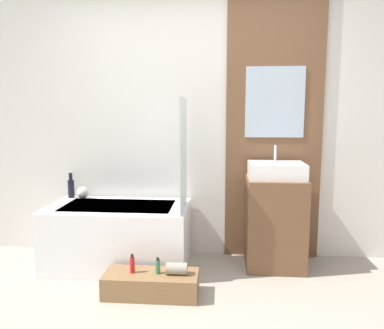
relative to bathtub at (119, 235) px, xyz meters
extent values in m
cube|color=silver|center=(0.62, 0.41, 1.01)|extent=(4.20, 0.06, 2.60)
cube|color=brown|center=(1.42, 0.36, 1.01)|extent=(0.90, 0.03, 2.60)
cube|color=#ADBCCC|center=(1.42, 0.33, 1.21)|extent=(0.55, 0.01, 0.66)
cube|color=white|center=(0.00, 0.00, 0.00)|extent=(1.27, 0.71, 0.57)
cube|color=silver|center=(0.00, 0.00, 0.28)|extent=(0.99, 0.50, 0.01)
cube|color=silver|center=(0.60, -0.07, 0.76)|extent=(0.01, 0.53, 0.96)
cube|color=olive|center=(0.40, -0.54, -0.20)|extent=(0.73, 0.29, 0.18)
cube|color=brown|center=(1.42, 0.10, 0.12)|extent=(0.52, 0.47, 0.82)
cube|color=white|center=(1.42, 0.10, 0.61)|extent=(0.49, 0.37, 0.14)
cylinder|color=silver|center=(1.42, 0.20, 0.75)|extent=(0.02, 0.02, 0.15)
cylinder|color=black|center=(-0.55, 0.27, 0.37)|extent=(0.06, 0.06, 0.17)
cylinder|color=black|center=(-0.55, 0.27, 0.49)|extent=(0.03, 0.03, 0.07)
sphere|color=silver|center=(-0.42, 0.25, 0.34)|extent=(0.11, 0.11, 0.11)
cylinder|color=red|center=(0.25, -0.54, -0.05)|extent=(0.04, 0.04, 0.12)
cylinder|color=black|center=(0.25, -0.54, 0.03)|extent=(0.02, 0.02, 0.03)
cylinder|color=#38704C|center=(0.45, -0.54, -0.06)|extent=(0.04, 0.04, 0.10)
cylinder|color=black|center=(0.45, -0.54, 0.01)|extent=(0.02, 0.02, 0.02)
cylinder|color=gray|center=(0.60, -0.54, -0.06)|extent=(0.16, 0.09, 0.09)
camera|label=1|loc=(0.94, -3.25, 1.13)|focal=35.00mm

